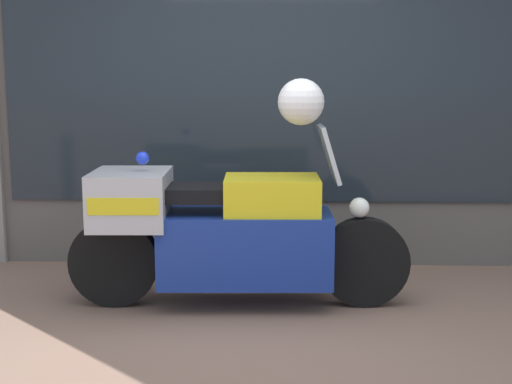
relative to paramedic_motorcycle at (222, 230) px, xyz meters
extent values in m
plane|color=#7A5B4C|center=(0.29, -0.69, -0.54)|extent=(60.00, 60.00, 0.00)
cube|color=#56514C|center=(0.29, 1.31, 1.17)|extent=(6.23, 0.40, 3.43)
cube|color=#1E262D|center=(0.68, 1.09, 1.22)|extent=(5.14, 0.02, 2.43)
cube|color=slate|center=(0.64, 1.32, -0.27)|extent=(4.92, 0.30, 0.55)
cube|color=silver|center=(0.64, 1.46, 0.63)|extent=(4.92, 0.02, 1.28)
cube|color=beige|center=(0.64, 1.32, 1.26)|extent=(4.92, 0.30, 0.02)
cube|color=maroon|center=(-1.22, 1.32, 1.30)|extent=(0.18, 0.04, 0.06)
cube|color=navy|center=(-0.29, 1.32, 1.30)|extent=(0.18, 0.04, 0.06)
cube|color=#B7B2A8|center=(0.64, 1.32, 1.30)|extent=(0.18, 0.04, 0.06)
cube|color=black|center=(1.57, 1.32, 1.30)|extent=(0.18, 0.04, 0.06)
cube|color=orange|center=(-1.09, 1.25, 0.14)|extent=(0.19, 0.02, 0.27)
cube|color=yellow|center=(0.06, 1.25, 0.14)|extent=(0.19, 0.02, 0.27)
cube|color=#2866B7|center=(1.22, 1.25, 0.14)|extent=(0.19, 0.03, 0.27)
cylinder|color=black|center=(0.99, 0.04, -0.23)|extent=(0.63, 0.16, 0.62)
cylinder|color=black|center=(-0.76, -0.03, -0.23)|extent=(0.63, 0.16, 0.62)
cube|color=navy|center=(0.16, 0.01, -0.12)|extent=(1.20, 0.58, 0.49)
cube|color=yellow|center=(0.34, 0.01, 0.23)|extent=(0.66, 0.51, 0.28)
cube|color=black|center=(-0.11, 0.00, 0.26)|extent=(0.70, 0.43, 0.10)
cube|color=#B7B7BC|center=(-0.63, -0.02, 0.22)|extent=(0.54, 0.62, 0.38)
cube|color=yellow|center=(-0.63, -0.02, 0.22)|extent=(0.49, 0.63, 0.11)
cube|color=#B2BCC6|center=(0.73, 0.03, 0.53)|extent=(0.16, 0.38, 0.39)
sphere|color=white|center=(0.95, 0.03, 0.16)|extent=(0.14, 0.14, 0.14)
sphere|color=blue|center=(-0.54, -0.02, 0.50)|extent=(0.09, 0.09, 0.09)
sphere|color=white|center=(0.54, 0.02, 0.88)|extent=(0.31, 0.31, 0.31)
camera|label=1|loc=(0.42, -4.81, 1.08)|focal=50.00mm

